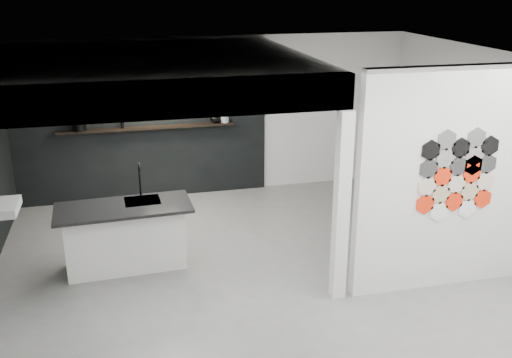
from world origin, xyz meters
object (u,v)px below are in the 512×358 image
(kettle, at_px, (215,119))
(utensil_cup, at_px, (84,127))
(wall_basin, at_px, (3,208))
(glass_vase, at_px, (225,118))
(bottle_dark, at_px, (122,124))
(stockpot, at_px, (79,125))
(glass_bowl, at_px, (225,119))
(kitchen_island, at_px, (126,235))
(partition_panel, at_px, (451,181))

(kettle, height_order, utensil_cup, kettle)
(wall_basin, height_order, glass_vase, glass_vase)
(bottle_dark, bearing_deg, stockpot, 180.00)
(glass_bowl, distance_m, glass_vase, 0.02)
(kitchen_island, height_order, stockpot, stockpot)
(stockpot, distance_m, utensil_cup, 0.07)
(kettle, xyz_separation_m, bottle_dark, (-1.59, 0.00, -0.01))
(glass_bowl, height_order, bottle_dark, bottle_dark)
(wall_basin, xyz_separation_m, kitchen_island, (1.56, -0.44, -0.37))
(partition_panel, xyz_separation_m, kitchen_island, (-3.91, 1.36, -0.92))
(wall_basin, height_order, kettle, kettle)
(kitchen_island, relative_size, stockpot, 8.24)
(kitchen_island, xyz_separation_m, stockpot, (-0.62, 2.50, 0.93))
(wall_basin, distance_m, bottle_dark, 2.69)
(glass_bowl, bearing_deg, glass_vase, 0.00)
(stockpot, xyz_separation_m, kettle, (2.29, 0.00, -0.01))
(partition_panel, bearing_deg, glass_vase, 118.23)
(wall_basin, xyz_separation_m, glass_bowl, (3.39, 2.07, 0.52))
(bottle_dark, bearing_deg, partition_panel, -45.22)
(glass_vase, bearing_deg, utensil_cup, 180.00)
(kettle, relative_size, glass_vase, 1.31)
(glass_bowl, bearing_deg, stockpot, 180.00)
(glass_vase, distance_m, utensil_cup, 2.39)
(partition_panel, relative_size, wall_basin, 4.67)
(partition_panel, xyz_separation_m, bottle_dark, (-3.84, 3.87, -0.01))
(bottle_dark, bearing_deg, glass_bowl, 0.00)
(bottle_dark, relative_size, utensil_cup, 1.27)
(utensil_cup, bearing_deg, bottle_dark, 0.00)
(stockpot, height_order, utensil_cup, stockpot)
(kettle, bearing_deg, stockpot, 166.39)
(kettle, height_order, bottle_dark, kettle)
(kettle, distance_m, bottle_dark, 1.59)
(stockpot, bearing_deg, glass_bowl, 0.00)
(glass_vase, bearing_deg, kettle, 180.00)
(bottle_dark, height_order, utensil_cup, bottle_dark)
(utensil_cup, bearing_deg, kitchen_island, -77.39)
(stockpot, bearing_deg, partition_panel, -40.47)
(stockpot, height_order, bottle_dark, stockpot)
(kitchen_island, relative_size, bottle_dark, 12.98)
(kitchen_island, xyz_separation_m, utensil_cup, (-0.56, 2.50, 0.90))
(bottle_dark, bearing_deg, utensil_cup, 180.00)
(wall_basin, relative_size, glass_bowl, 4.03)
(partition_panel, bearing_deg, kettle, 120.14)
(wall_basin, bearing_deg, utensil_cup, 64.21)
(partition_panel, bearing_deg, wall_basin, 161.77)
(glass_vase, relative_size, utensil_cup, 1.28)
(wall_basin, relative_size, stockpot, 2.77)
(glass_vase, height_order, utensil_cup, glass_vase)
(stockpot, bearing_deg, kettle, 0.00)
(kitchen_island, distance_m, utensil_cup, 2.72)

